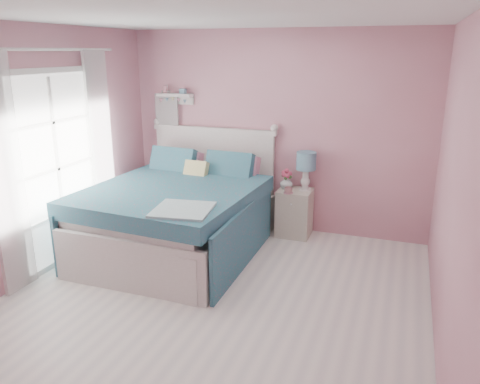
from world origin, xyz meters
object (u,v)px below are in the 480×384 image
Objects in this scene: bed at (179,216)px; teacup at (288,190)px; table_lamp at (306,164)px; nightstand at (294,213)px; vase at (286,182)px.

bed reaches higher than teacup.
bed is 1.71m from table_lamp.
vase is (-0.13, 0.02, 0.39)m from nightstand.
vase is 1.71× the size of teacup.
vase is at bearing -174.49° from table_lamp.
bed is 13.97× the size of vase.
teacup is (1.15, 0.76, 0.22)m from bed.
nightstand is 1.24× the size of table_lamp.
bed is at bearing -138.83° from vase.
bed reaches higher than nightstand.
table_lamp reaches higher than teacup.
nightstand is at bearing -159.12° from table_lamp.
teacup is (-0.05, -0.16, 0.34)m from nightstand.
table_lamp is 5.07× the size of teacup.
nightstand is at bearing -9.80° from vase.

